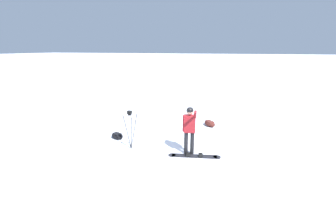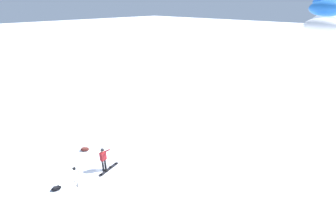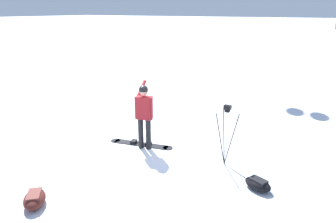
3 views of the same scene
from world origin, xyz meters
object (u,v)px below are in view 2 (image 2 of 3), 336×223
snowboarder (103,157)px  snowboard (109,169)px  gear_bag_large (85,149)px  traction_kite (328,13)px  gear_bag_small (56,188)px  camera_tripod (75,173)px

snowboarder → snowboard: 1.08m
gear_bag_large → snowboarder: bearing=174.0°
traction_kite → gear_bag_small: (11.33, 5.42, -10.29)m
traction_kite → gear_bag_large: size_ratio=4.70×
snowboard → camera_tripod: 2.62m
gear_bag_large → camera_tripod: bearing=143.9°
snowboarder → gear_bag_large: bearing=-6.0°
snowboarder → traction_kite: bearing=-168.4°
snowboarder → gear_bag_large: size_ratio=2.33×
snowboard → gear_bag_small: (0.62, 3.42, 0.10)m
snowboard → traction_kite: (-10.70, -1.99, 10.39)m
camera_tripod → snowboarder: bearing=-84.2°
snowboarder → gear_bag_large: 3.38m
camera_tripod → gear_bag_small: 1.55m
gear_bag_large → gear_bag_small: size_ratio=1.11×
snowboarder → snowboard: snowboarder is taller
gear_bag_small → snowboarder: bearing=-98.8°
snowboard → gear_bag_small: gear_bag_small is taller
gear_bag_large → snowboard: bearing=178.1°
snowboarder → traction_kite: traction_kite is taller
snowboarder → gear_bag_small: bearing=81.2°
snowboarder → traction_kite: 14.47m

